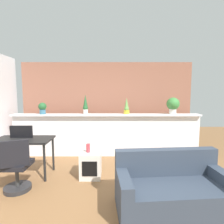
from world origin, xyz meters
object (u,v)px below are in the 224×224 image
at_px(office_chair, 15,169).
at_px(potted_plant_0, 42,108).
at_px(potted_plant_1, 85,105).
at_px(desk, 22,143).
at_px(potted_plant_2, 126,107).
at_px(potted_plant_3, 172,105).
at_px(couch, 171,190).
at_px(side_cube_shelf, 90,165).
at_px(vase_on_shelf, 87,148).
at_px(tv_monitor, 20,132).

bearing_deg(office_chair, potted_plant_0, 95.96).
distance_m(potted_plant_1, office_chair, 2.19).
bearing_deg(desk, potted_plant_2, 28.23).
bearing_deg(office_chair, potted_plant_3, 28.89).
bearing_deg(office_chair, potted_plant_2, 41.71).
xyz_separation_m(potted_plant_3, office_chair, (-3.14, -1.73, -0.96)).
bearing_deg(couch, potted_plant_1, 124.68).
distance_m(side_cube_shelf, vase_on_shelf, 0.34).
relative_size(potted_plant_1, side_cube_shelf, 1.00).
xyz_separation_m(office_chair, vase_on_shelf, (1.13, 0.54, 0.19)).
xyz_separation_m(potted_plant_2, couch, (0.48, -2.20, -0.99)).
height_order(potted_plant_0, potted_plant_1, potted_plant_1).
bearing_deg(potted_plant_3, side_cube_shelf, -148.61).
xyz_separation_m(potted_plant_3, couch, (-0.70, -2.19, -1.06)).
bearing_deg(potted_plant_1, potted_plant_0, -178.15).
relative_size(potted_plant_3, side_cube_shelf, 0.85).
bearing_deg(desk, tv_monitor, 129.57).
xyz_separation_m(potted_plant_1, potted_plant_2, (1.05, -0.00, -0.06)).
relative_size(potted_plant_3, desk, 0.39).
height_order(potted_plant_2, side_cube_shelf, potted_plant_2).
height_order(potted_plant_2, office_chair, potted_plant_2).
bearing_deg(potted_plant_2, potted_plant_1, 179.78).
relative_size(potted_plant_3, tv_monitor, 0.96).
distance_m(vase_on_shelf, couch, 1.67).
height_order(potted_plant_3, desk, potted_plant_3).
xyz_separation_m(potted_plant_0, potted_plant_2, (2.14, 0.03, 0.01)).
bearing_deg(potted_plant_2, tv_monitor, -154.16).
bearing_deg(office_chair, tv_monitor, 108.41).
bearing_deg(vase_on_shelf, office_chair, -154.60).
distance_m(potted_plant_1, desk, 1.71).
relative_size(side_cube_shelf, vase_on_shelf, 3.00).
bearing_deg(side_cube_shelf, couch, -38.03).
relative_size(potted_plant_2, side_cube_shelf, 0.84).
distance_m(desk, vase_on_shelf, 1.29).
bearing_deg(potted_plant_2, couch, -77.83).
xyz_separation_m(potted_plant_2, tv_monitor, (-2.19, -1.06, -0.40)).
bearing_deg(potted_plant_0, couch, -39.71).
distance_m(office_chair, vase_on_shelf, 1.26).
bearing_deg(tv_monitor, potted_plant_2, 25.84).
bearing_deg(potted_plant_0, office_chair, -84.04).
distance_m(potted_plant_0, potted_plant_2, 2.14).
bearing_deg(potted_plant_2, desk, -151.77).
height_order(potted_plant_3, tv_monitor, potted_plant_3).
xyz_separation_m(office_chair, side_cube_shelf, (1.17, 0.53, -0.14)).
bearing_deg(office_chair, potted_plant_1, 62.57).
xyz_separation_m(office_chair, couch, (2.44, -0.46, -0.11)).
xyz_separation_m(desk, vase_on_shelf, (1.29, -0.07, -0.08)).
bearing_deg(potted_plant_3, desk, -161.18).
bearing_deg(potted_plant_1, couch, -55.32).
height_order(potted_plant_1, desk, potted_plant_1).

